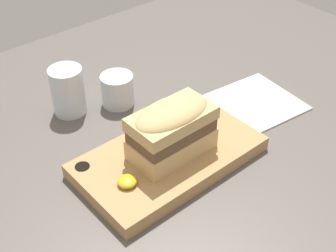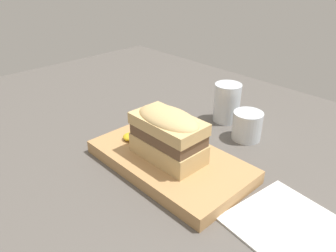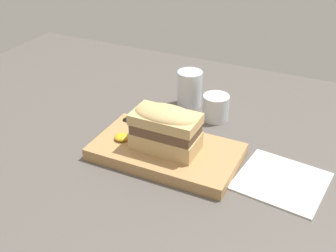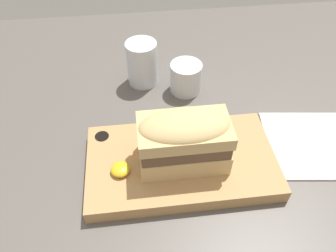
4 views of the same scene
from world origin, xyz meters
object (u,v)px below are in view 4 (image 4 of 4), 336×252
Objects in this scene: sandwich at (184,139)px; water_glass at (142,66)px; serving_board at (181,162)px; wine_glass at (186,78)px; napkin at (313,144)px.

water_glass is (-5.31, 26.22, -3.96)cm from sandwich.
serving_board is 4.79× the size of wine_glass.
napkin is at bearing -41.17° from wine_glass.
wine_glass is at bearing -24.26° from water_glass.
serving_board is at bearing -101.15° from wine_glass.
sandwich is 27.39cm from napkin.
water_glass is at bearing 101.19° from serving_board.
water_glass is at bearing 155.74° from wine_glass.
sandwich is 22.98cm from wine_glass.
water_glass is (-5.07, 25.64, 3.01)cm from serving_board.
serving_board is at bearing -175.22° from napkin.
sandwich is 27.04cm from water_glass.
napkin is (26.24, 2.19, -1.19)cm from serving_board.
water_glass is at bearing 143.18° from napkin.
sandwich is (0.24, -0.58, 6.97)cm from serving_board.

